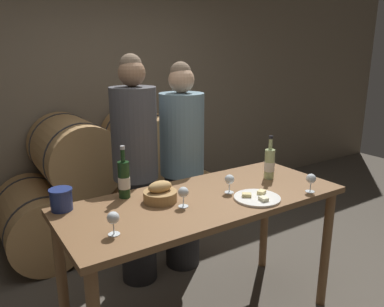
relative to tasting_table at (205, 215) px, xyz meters
name	(u,v)px	position (x,y,z in m)	size (l,w,h in m)	color
stone_wall_back	(87,72)	(0.00, 2.17, 0.79)	(10.00, 0.12, 3.20)	#7F705B
barrel_stack	(113,182)	(0.00, 1.58, -0.25)	(2.14, 0.93, 1.24)	tan
tasting_table	(205,215)	(0.00, 0.00, 0.00)	(1.80, 0.74, 0.93)	brown
person_left	(136,172)	(-0.14, 0.72, 0.11)	(0.34, 0.34, 1.80)	#232326
person_right	(182,168)	(0.28, 0.72, 0.08)	(0.36, 0.36, 1.74)	#232326
wine_bottle_red	(124,179)	(-0.42, 0.27, 0.24)	(0.07, 0.07, 0.33)	#193819
wine_bottle_white	(269,164)	(0.59, 0.04, 0.23)	(0.07, 0.07, 0.31)	#ADBC7F
blue_crock	(61,199)	(-0.80, 0.29, 0.19)	(0.13, 0.13, 0.13)	navy
bread_basket	(160,194)	(-0.27, 0.09, 0.17)	(0.21, 0.21, 0.13)	#A87F4C
cheese_plate	(257,198)	(0.25, -0.20, 0.13)	(0.29, 0.29, 0.04)	white
wine_glass_far_left	(113,219)	(-0.67, -0.16, 0.21)	(0.06, 0.06, 0.12)	white
wine_glass_left	(183,193)	(-0.19, -0.05, 0.21)	(0.06, 0.06, 0.12)	white
wine_glass_center	(229,180)	(0.18, -0.02, 0.21)	(0.06, 0.06, 0.12)	white
wine_glass_right	(311,179)	(0.63, -0.30, 0.21)	(0.06, 0.06, 0.12)	white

